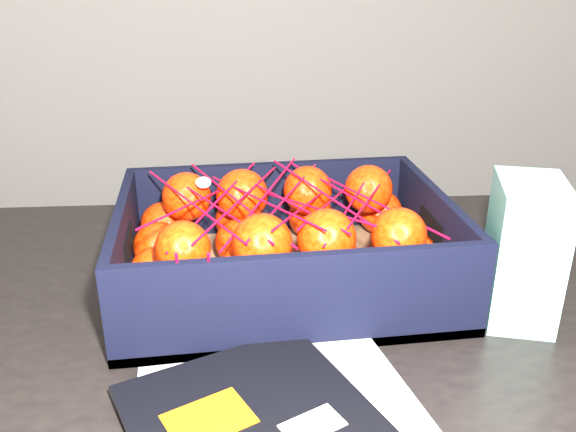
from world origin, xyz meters
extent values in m
cube|color=black|center=(-0.08, 0.14, 0.73)|extent=(1.25, 0.88, 0.04)
cylinder|color=black|center=(0.47, 0.49, 0.35)|extent=(0.06, 0.06, 0.71)
cube|color=#DA5F0B|center=(-0.12, -0.03, 0.77)|extent=(0.09, 0.08, 0.00)
cube|color=white|center=(-0.03, -0.05, 0.77)|extent=(0.06, 0.05, 0.00)
cube|color=olive|center=(-0.01, 0.24, 0.76)|extent=(0.42, 0.31, 0.01)
cube|color=black|center=(-0.01, 0.39, 0.81)|extent=(0.42, 0.01, 0.12)
cube|color=black|center=(-0.01, 0.09, 0.81)|extent=(0.42, 0.01, 0.12)
cube|color=black|center=(-0.21, 0.24, 0.81)|extent=(0.01, 0.29, 0.12)
cube|color=black|center=(0.19, 0.24, 0.81)|extent=(0.01, 0.29, 0.12)
sphere|color=#FF2905|center=(-0.17, 0.13, 0.80)|extent=(0.07, 0.07, 0.07)
sphere|color=#FF2905|center=(-0.17, 0.20, 0.80)|extent=(0.07, 0.07, 0.07)
sphere|color=#FF2905|center=(-0.17, 0.28, 0.80)|extent=(0.07, 0.07, 0.07)
sphere|color=#FF2905|center=(-0.17, 0.35, 0.80)|extent=(0.07, 0.07, 0.07)
sphere|color=#FF2905|center=(-0.07, 0.12, 0.80)|extent=(0.06, 0.06, 0.06)
sphere|color=#FF2905|center=(-0.06, 0.20, 0.80)|extent=(0.07, 0.07, 0.07)
sphere|color=#FF2905|center=(-0.07, 0.27, 0.80)|extent=(0.06, 0.06, 0.06)
sphere|color=#FF2905|center=(-0.06, 0.35, 0.80)|extent=(0.07, 0.07, 0.07)
sphere|color=#FF2905|center=(0.05, 0.12, 0.80)|extent=(0.07, 0.07, 0.07)
sphere|color=#FF2905|center=(0.05, 0.20, 0.80)|extent=(0.07, 0.07, 0.07)
sphere|color=#FF2905|center=(0.05, 0.27, 0.80)|extent=(0.06, 0.06, 0.06)
sphere|color=#FF2905|center=(0.04, 0.35, 0.80)|extent=(0.07, 0.07, 0.07)
sphere|color=#FF2905|center=(0.15, 0.13, 0.80)|extent=(0.07, 0.07, 0.07)
sphere|color=#FF2905|center=(0.15, 0.20, 0.80)|extent=(0.06, 0.06, 0.06)
sphere|color=#FF2905|center=(0.15, 0.27, 0.80)|extent=(0.07, 0.07, 0.07)
sphere|color=#FF2905|center=(0.15, 0.35, 0.80)|extent=(0.07, 0.07, 0.07)
sphere|color=#FF2905|center=(-0.14, 0.16, 0.85)|extent=(0.06, 0.06, 0.06)
sphere|color=#FF2905|center=(-0.13, 0.32, 0.85)|extent=(0.07, 0.07, 0.07)
sphere|color=#FF2905|center=(-0.05, 0.16, 0.85)|extent=(0.07, 0.07, 0.07)
sphere|color=#FF2905|center=(-0.06, 0.31, 0.85)|extent=(0.07, 0.07, 0.07)
sphere|color=#FF2905|center=(0.03, 0.16, 0.85)|extent=(0.07, 0.07, 0.07)
sphere|color=#FF2905|center=(0.03, 0.32, 0.85)|extent=(0.07, 0.07, 0.07)
sphere|color=#FF2905|center=(0.11, 0.16, 0.85)|extent=(0.07, 0.07, 0.07)
sphere|color=#FF2905|center=(0.12, 0.31, 0.85)|extent=(0.07, 0.07, 0.07)
cylinder|color=red|center=(-0.12, 0.24, 0.87)|extent=(0.12, 0.22, 0.02)
cylinder|color=red|center=(-0.10, 0.23, 0.87)|extent=(0.12, 0.22, 0.01)
cylinder|color=red|center=(-0.07, 0.24, 0.87)|extent=(0.12, 0.22, 0.04)
cylinder|color=red|center=(-0.04, 0.23, 0.87)|extent=(0.12, 0.22, 0.01)
cylinder|color=red|center=(-0.01, 0.23, 0.87)|extent=(0.12, 0.22, 0.00)
cylinder|color=red|center=(0.02, 0.23, 0.86)|extent=(0.12, 0.22, 0.03)
cylinder|color=red|center=(0.05, 0.23, 0.87)|extent=(0.12, 0.22, 0.04)
cylinder|color=red|center=(0.08, 0.24, 0.87)|extent=(0.12, 0.22, 0.02)
cylinder|color=red|center=(0.10, 0.23, 0.86)|extent=(0.12, 0.22, 0.01)
cylinder|color=red|center=(-0.12, 0.23, 0.87)|extent=(0.12, 0.22, 0.04)
cylinder|color=red|center=(-0.10, 0.24, 0.87)|extent=(0.12, 0.22, 0.03)
cylinder|color=red|center=(-0.07, 0.23, 0.87)|extent=(0.12, 0.22, 0.01)
cylinder|color=red|center=(-0.04, 0.24, 0.87)|extent=(0.12, 0.22, 0.04)
cylinder|color=red|center=(-0.01, 0.23, 0.87)|extent=(0.12, 0.22, 0.01)
cylinder|color=red|center=(0.02, 0.23, 0.86)|extent=(0.12, 0.22, 0.03)
cylinder|color=red|center=(0.05, 0.24, 0.86)|extent=(0.12, 0.22, 0.03)
cylinder|color=red|center=(0.08, 0.23, 0.86)|extent=(0.12, 0.22, 0.02)
cylinder|color=red|center=(0.10, 0.24, 0.87)|extent=(0.12, 0.22, 0.01)
cylinder|color=red|center=(-0.14, 0.10, 0.84)|extent=(0.00, 0.03, 0.09)
cylinder|color=red|center=(-0.11, 0.10, 0.84)|extent=(0.01, 0.04, 0.08)
cube|color=silver|center=(0.26, 0.12, 0.83)|extent=(0.11, 0.13, 0.17)
camera|label=1|loc=(-0.11, -0.47, 1.15)|focal=38.12mm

